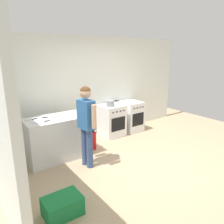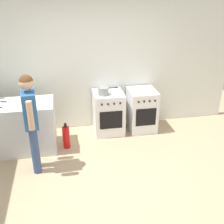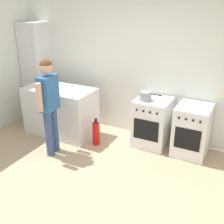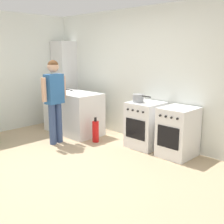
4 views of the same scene
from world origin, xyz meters
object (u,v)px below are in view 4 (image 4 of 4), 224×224
at_px(oven_left, 146,125).
at_px(knife_utility, 66,89).
at_px(knife_bread, 58,91).
at_px(pot, 138,98).
at_px(person, 54,95).
at_px(knife_carving, 73,91).
at_px(larder_cabinet, 65,82).
at_px(oven_right, 178,132).
at_px(fire_extinguisher, 96,131).

height_order(oven_left, knife_utility, knife_utility).
distance_m(knife_utility, knife_bread, 0.30).
bearing_deg(oven_left, pot, -138.45).
xyz_separation_m(pot, knife_bread, (-1.94, -0.42, -0.02)).
bearing_deg(pot, person, -142.39).
xyz_separation_m(knife_carving, larder_cabinet, (-0.85, 0.39, 0.10)).
relative_size(oven_left, knife_utility, 3.38).
relative_size(oven_left, knife_carving, 2.60).
xyz_separation_m(person, larder_cabinet, (-1.28, 1.17, 0.04)).
distance_m(oven_left, knife_bread, 2.16).
bearing_deg(knife_bread, pot, 12.17).
distance_m(oven_right, person, 2.38).
distance_m(oven_right, pot, 0.95).
xyz_separation_m(oven_left, knife_carving, (-1.80, -0.29, 0.48)).
distance_m(knife_bread, fire_extinguisher, 1.36).
height_order(oven_left, pot, pot).
xyz_separation_m(knife_utility, larder_cabinet, (-0.50, 0.34, 0.10)).
bearing_deg(larder_cabinet, knife_utility, -34.25).
distance_m(fire_extinguisher, larder_cabinet, 2.03).
bearing_deg(pot, larder_cabinet, 175.52).
relative_size(oven_right, knife_bread, 2.43).
xyz_separation_m(oven_right, larder_cabinet, (-3.34, 0.10, 0.57)).
relative_size(knife_carving, larder_cabinet, 0.16).
distance_m(oven_left, person, 1.82).
bearing_deg(pot, fire_extinguisher, -153.40).
height_order(pot, knife_bread, pot).
bearing_deg(fire_extinguisher, larder_cabinet, 161.95).
xyz_separation_m(knife_utility, knife_bread, (0.10, -0.28, -0.00)).
distance_m(oven_left, larder_cabinet, 2.71).
height_order(oven_left, larder_cabinet, larder_cabinet).
bearing_deg(oven_left, oven_right, -0.00).
relative_size(oven_right, pot, 2.21).
height_order(knife_bread, larder_cabinet, larder_cabinet).
height_order(person, fire_extinguisher, person).
height_order(knife_carving, larder_cabinet, larder_cabinet).
bearing_deg(knife_bread, person, -39.34).
bearing_deg(knife_carving, pot, 6.36).
bearing_deg(knife_utility, person, -46.81).
bearing_deg(knife_bread, knife_carving, 43.34).
xyz_separation_m(oven_right, knife_utility, (-2.84, -0.24, 0.48)).
height_order(pot, knife_utility, pot).
relative_size(pot, knife_utility, 1.53).
bearing_deg(person, larder_cabinet, 137.54).
relative_size(oven_right, knife_utility, 3.38).
bearing_deg(fire_extinguisher, oven_left, 28.78).
bearing_deg(knife_utility, knife_carving, -7.82).
bearing_deg(knife_bread, knife_utility, 110.56).
distance_m(pot, larder_cabinet, 2.55).
bearing_deg(knife_carving, fire_extinguisher, -11.62).
xyz_separation_m(pot, fire_extinguisher, (-0.76, -0.38, -0.71)).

